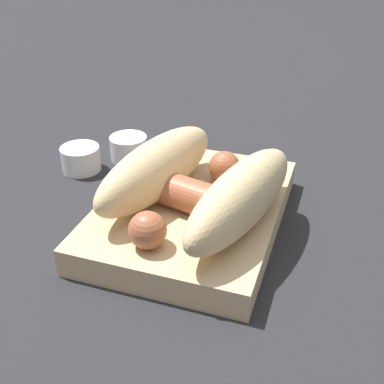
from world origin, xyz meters
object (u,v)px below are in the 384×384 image
food_tray (192,212)px  condiment_cup_far (81,160)px  sausage (190,195)px  condiment_cup_near (129,149)px  bread_roll (196,183)px

food_tray → condiment_cup_far: 0.18m
sausage → condiment_cup_near: bearing=-135.6°
bread_roll → sausage: bearing=-74.1°
food_tray → sausage: (0.02, 0.00, 0.03)m
condiment_cup_near → condiment_cup_far: 0.06m
bread_roll → condiment_cup_far: size_ratio=4.38×
condiment_cup_far → sausage: bearing=63.8°
food_tray → bread_roll: bearing=31.9°
bread_roll → condiment_cup_far: (-0.08, -0.18, -0.05)m
sausage → bread_roll: bearing=105.9°
condiment_cup_near → bread_roll: bearing=46.0°
bread_roll → sausage: (0.00, -0.01, -0.01)m
bread_roll → condiment_cup_near: bearing=-134.0°
food_tray → bread_roll: size_ratio=1.11×
food_tray → sausage: size_ratio=1.40×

